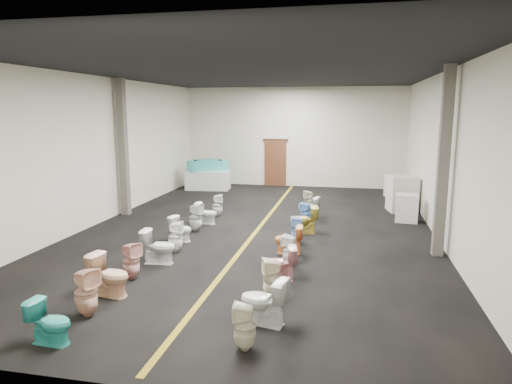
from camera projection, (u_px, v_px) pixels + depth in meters
floor at (258, 229)px, 13.49m from camera, size 16.00×16.00×0.00m
ceiling at (258, 73)px, 12.70m from camera, size 16.00×16.00×0.00m
wall_back at (293, 137)px, 20.80m from camera, size 10.00×0.00×10.00m
wall_front at (123, 215)px, 5.39m from camera, size 10.00×0.00×10.00m
wall_left at (100, 150)px, 14.10m from camera, size 0.00×16.00×16.00m
wall_right at (443, 157)px, 12.09m from camera, size 0.00×16.00×16.00m
aisle_stripe at (258, 229)px, 13.49m from camera, size 0.12×15.60×0.01m
back_door at (275, 163)px, 21.12m from camera, size 1.00×0.10×2.10m
door_frame at (276, 140)px, 20.94m from camera, size 1.15×0.08×0.10m
column_left at (123, 148)px, 15.02m from camera, size 0.25×0.25×4.50m
column_right at (443, 163)px, 10.69m from camera, size 0.25×0.25×4.50m
display_table at (208, 180)px, 20.20m from camera, size 1.97×1.12×0.84m
bathtub at (208, 165)px, 20.08m from camera, size 1.78×1.10×0.55m
appliance_crate_a at (407, 208)px, 14.37m from camera, size 0.74×0.74×0.86m
appliance_crate_b at (402, 194)px, 15.79m from camera, size 1.05×1.05×1.23m
appliance_crate_c at (399, 196)px, 16.61m from camera, size 0.70×0.70×0.76m
appliance_crate_d at (395, 186)px, 18.40m from camera, size 0.85×0.85×0.91m
toilet_left_0 at (50, 322)px, 6.82m from camera, size 0.69×0.42×0.68m
toilet_left_1 at (86, 292)px, 7.72m from camera, size 0.51×0.50×0.86m
toilet_left_2 at (110, 275)px, 8.59m from camera, size 0.85×0.57×0.81m
toilet_left_3 at (131, 261)px, 9.44m from camera, size 0.48×0.47×0.79m
toilet_left_4 at (159, 247)px, 10.43m from camera, size 0.80×0.48×0.79m
toilet_left_5 at (176, 237)px, 11.26m from camera, size 0.40×0.40×0.78m
toilet_left_6 at (181, 229)px, 12.22m from camera, size 0.73×0.56×0.66m
toilet_left_7 at (196, 217)px, 13.19m from camera, size 0.45×0.44×0.82m
toilet_left_8 at (206, 213)px, 14.07m from camera, size 0.66×0.38×0.67m
toilet_left_9 at (217, 205)px, 15.05m from camera, size 0.40×0.40×0.74m
toilet_right_0 at (245, 327)px, 6.63m from camera, size 0.37×0.36×0.73m
toilet_right_1 at (264, 301)px, 7.43m from camera, size 0.87×0.60×0.81m
toilet_right_2 at (272, 279)px, 8.42m from camera, size 0.47×0.46×0.80m
toilet_right_3 at (279, 264)px, 9.36m from camera, size 0.79×0.56×0.73m
toilet_right_4 at (290, 250)px, 10.30m from camera, size 0.39×0.39×0.71m
toilet_right_5 at (289, 240)px, 11.15m from camera, size 0.72×0.46×0.70m
toilet_right_6 at (297, 230)px, 12.02m from camera, size 0.37×0.37×0.72m
toilet_right_7 at (304, 220)px, 12.95m from camera, size 0.86×0.60×0.80m
toilet_right_8 at (306, 214)px, 13.90m from camera, size 0.40×0.40×0.70m
toilet_right_9 at (309, 207)px, 14.83m from camera, size 0.78×0.56×0.71m
toilet_right_10 at (309, 201)px, 15.77m from camera, size 0.43×0.43×0.74m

